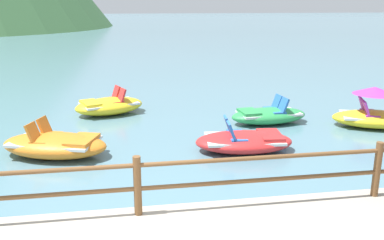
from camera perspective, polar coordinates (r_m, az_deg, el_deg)
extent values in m
plane|color=slate|center=(44.56, -9.51, 10.76)|extent=(200.00, 200.00, 0.00)
cylinder|color=brown|center=(6.55, -7.33, -8.78)|extent=(0.12, 0.12, 0.95)
cylinder|color=brown|center=(7.74, 23.62, -6.09)|extent=(0.12, 0.12, 0.95)
cylinder|color=brown|center=(6.42, -7.44, -6.07)|extent=(23.80, 0.07, 0.07)
cylinder|color=brown|center=(6.57, -7.32, -9.16)|extent=(23.80, 0.07, 0.07)
ellipsoid|color=orange|center=(10.64, -17.97, -3.24)|extent=(2.85, 2.09, 0.54)
cube|color=silver|center=(10.61, -18.01, -2.76)|extent=(2.24, 1.68, 0.06)
cube|color=orange|center=(10.46, -19.64, -2.77)|extent=(0.51, 0.51, 0.08)
cube|color=orange|center=(10.48, -20.61, -1.56)|extent=(0.33, 0.45, 0.43)
cube|color=orange|center=(10.90, -18.31, -1.92)|extent=(0.51, 0.51, 0.08)
cube|color=orange|center=(10.92, -19.24, -0.76)|extent=(0.33, 0.45, 0.43)
cube|color=orange|center=(10.29, -14.56, -2.70)|extent=(0.84, 1.06, 0.12)
ellipsoid|color=yellow|center=(14.22, -11.05, 1.86)|extent=(2.57, 2.03, 0.53)
cube|color=silver|center=(14.20, -11.07, 2.22)|extent=(2.03, 1.63, 0.06)
cube|color=red|center=(14.48, -10.79, 2.78)|extent=(0.51, 0.51, 0.08)
cube|color=red|center=(14.49, -10.17, 3.71)|extent=(0.33, 0.45, 0.43)
cube|color=red|center=(13.99, -10.08, 2.37)|extent=(0.51, 0.51, 0.08)
cube|color=red|center=(14.00, -9.42, 3.33)|extent=(0.33, 0.45, 0.43)
cube|color=yellow|center=(14.01, -13.48, 2.15)|extent=(0.79, 1.05, 0.12)
ellipsoid|color=green|center=(13.08, 10.29, 0.57)|extent=(2.43, 1.29, 0.46)
cube|color=silver|center=(13.06, 10.30, 0.91)|extent=(1.90, 1.05, 0.06)
cube|color=blue|center=(13.31, 10.62, 1.48)|extent=(0.43, 0.43, 0.08)
cube|color=blue|center=(13.34, 11.37, 2.44)|extent=(0.24, 0.41, 0.43)
cube|color=blue|center=(12.92, 11.43, 1.02)|extent=(0.43, 0.43, 0.08)
cube|color=blue|center=(12.95, 12.20, 2.00)|extent=(0.24, 0.41, 0.43)
cube|color=green|center=(12.80, 7.68, 1.00)|extent=(0.58, 0.82, 0.12)
ellipsoid|color=red|center=(10.56, 6.98, -2.93)|extent=(2.52, 1.57, 0.46)
cube|color=silver|center=(10.54, 6.99, -2.51)|extent=(1.97, 1.28, 0.06)
cube|color=blue|center=(10.24, 6.29, -2.62)|extent=(0.44, 0.44, 0.08)
cube|color=blue|center=(10.14, 5.32, -1.47)|extent=(0.25, 0.42, 0.43)
cube|color=blue|center=(10.74, 5.80, -1.74)|extent=(0.44, 0.44, 0.08)
cube|color=blue|center=(10.65, 4.88, -0.63)|extent=(0.25, 0.42, 0.43)
cube|color=red|center=(10.66, 10.49, -2.11)|extent=(0.62, 0.98, 0.12)
ellipsoid|color=yellow|center=(13.61, 23.48, 0.12)|extent=(2.78, 2.05, 0.48)
cube|color=silver|center=(13.59, 23.52, 0.46)|extent=(2.19, 1.65, 0.06)
cube|color=purple|center=(13.29, 23.02, 0.51)|extent=(0.51, 0.51, 0.08)
cube|color=purple|center=(13.19, 22.36, 1.47)|extent=(0.33, 0.45, 0.43)
cube|color=purple|center=(13.78, 22.55, 1.06)|extent=(0.51, 0.51, 0.08)
cube|color=purple|center=(13.69, 21.91, 1.99)|extent=(0.33, 0.45, 0.43)
cone|color=purple|center=(13.40, 23.35, 3.67)|extent=(1.57, 1.57, 0.22)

